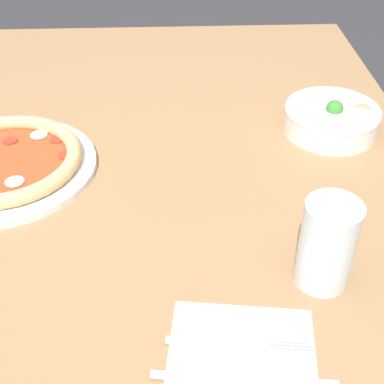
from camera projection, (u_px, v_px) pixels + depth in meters
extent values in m
cube|color=#99724C|center=(154.00, 164.00, 0.97)|extent=(1.25, 0.98, 0.03)
cylinder|color=olive|center=(22.00, 161.00, 1.61)|extent=(0.06, 0.06, 0.70)
cylinder|color=olive|center=(299.00, 154.00, 1.64)|extent=(0.06, 0.06, 0.70)
cylinder|color=white|center=(6.00, 168.00, 0.92)|extent=(0.31, 0.31, 0.01)
torus|color=#DBB77A|center=(3.00, 159.00, 0.91)|extent=(0.26, 0.26, 0.03)
cylinder|color=#B74723|center=(5.00, 163.00, 0.92)|extent=(0.23, 0.23, 0.01)
cylinder|color=#A83323|center=(10.00, 141.00, 0.96)|extent=(0.03, 0.03, 0.00)
cylinder|color=#A83323|center=(57.00, 140.00, 0.97)|extent=(0.03, 0.03, 0.00)
cylinder|color=#A83323|center=(66.00, 155.00, 0.93)|extent=(0.03, 0.03, 0.00)
ellipsoid|color=silver|center=(39.00, 135.00, 0.98)|extent=(0.03, 0.03, 0.01)
ellipsoid|color=silver|center=(15.00, 181.00, 0.87)|extent=(0.03, 0.03, 0.01)
cylinder|color=white|center=(331.00, 120.00, 1.01)|extent=(0.18, 0.18, 0.05)
torus|color=white|center=(333.00, 110.00, 1.00)|extent=(0.18, 0.18, 0.01)
ellipsoid|color=#998466|center=(362.00, 109.00, 1.00)|extent=(0.03, 0.04, 0.02)
ellipsoid|color=#998466|center=(315.00, 115.00, 1.00)|extent=(0.03, 0.02, 0.02)
ellipsoid|color=#998466|center=(336.00, 127.00, 0.97)|extent=(0.03, 0.04, 0.02)
ellipsoid|color=tan|center=(319.00, 112.00, 1.01)|extent=(0.04, 0.03, 0.02)
ellipsoid|color=tan|center=(317.00, 120.00, 0.98)|extent=(0.04, 0.03, 0.02)
ellipsoid|color=tan|center=(334.00, 101.00, 1.04)|extent=(0.03, 0.04, 0.02)
ellipsoid|color=#998466|center=(299.00, 107.00, 1.03)|extent=(0.03, 0.04, 0.02)
sphere|color=#388433|center=(335.00, 109.00, 0.99)|extent=(0.03, 0.03, 0.03)
cube|color=white|center=(242.00, 365.00, 0.62)|extent=(0.20, 0.20, 0.00)
cube|color=silver|center=(217.00, 343.00, 0.64)|extent=(0.02, 0.12, 0.00)
cube|color=silver|center=(292.00, 352.00, 0.63)|extent=(0.01, 0.05, 0.00)
cube|color=silver|center=(292.00, 349.00, 0.63)|extent=(0.01, 0.05, 0.00)
cube|color=silver|center=(291.00, 346.00, 0.64)|extent=(0.01, 0.05, 0.00)
cube|color=silver|center=(291.00, 343.00, 0.64)|extent=(0.01, 0.05, 0.00)
cube|color=silver|center=(188.00, 376.00, 0.60)|extent=(0.02, 0.09, 0.01)
cube|color=silver|center=(282.00, 383.00, 0.60)|extent=(0.03, 0.13, 0.00)
cylinder|color=silver|center=(327.00, 244.00, 0.69)|extent=(0.07, 0.07, 0.13)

